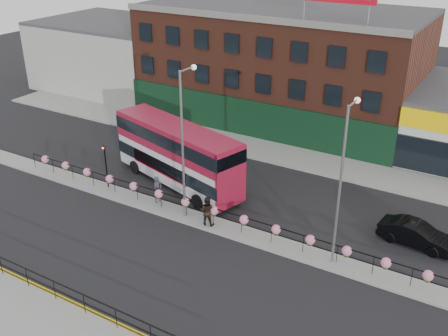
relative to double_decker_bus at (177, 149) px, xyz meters
The scene contains 16 objects.
ground 6.04m from the double_decker_bus, 40.61° to the right, with size 120.00×120.00×0.00m, color black.
north_pavement 9.80m from the double_decker_bus, 64.35° to the left, with size 60.00×4.00×0.15m, color gray.
median 6.01m from the double_decker_bus, 40.61° to the right, with size 60.00×1.60×0.15m, color gray.
yellow_line_inner 14.09m from the double_decker_bus, 72.82° to the right, with size 60.00×0.10×0.01m, color gold.
yellow_line_outer 14.26m from the double_decker_bus, 73.04° to the right, with size 60.00×0.10×0.01m, color gold.
brick_building 16.63m from the double_decker_bus, 89.72° to the left, with size 25.00×12.21×10.30m.
warehouse_west 26.07m from the double_decker_bus, 140.71° to the left, with size 15.50×12.00×7.30m.
median_railing 5.64m from the double_decker_bus, 40.61° to the right, with size 30.04×0.56×1.23m.
south_railing 13.87m from the double_decker_bus, 81.30° to the right, with size 20.04×0.05×1.12m.
double_decker_bus is the anchor object (origin of this frame).
car 16.51m from the double_decker_bus, ahead, with size 4.42×1.93×1.41m, color black.
pedestrian_a 3.49m from the double_decker_bus, 81.43° to the right, with size 0.52×0.73×1.86m, color #33343D.
pedestrian_b 6.32m from the double_decker_bus, 38.12° to the right, with size 1.08×0.94×1.92m, color black.
lamp_column_west 5.44m from the double_decker_bus, 47.96° to the right, with size 0.34×1.67×9.49m.
lamp_column_east 13.57m from the double_decker_bus, 14.43° to the right, with size 0.33×1.60×9.13m.
traffic_light_median 5.01m from the double_decker_bus, 141.61° to the right, with size 0.15×0.28×3.65m.
Camera 1 is at (15.84, -23.65, 17.39)m, focal length 42.00 mm.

